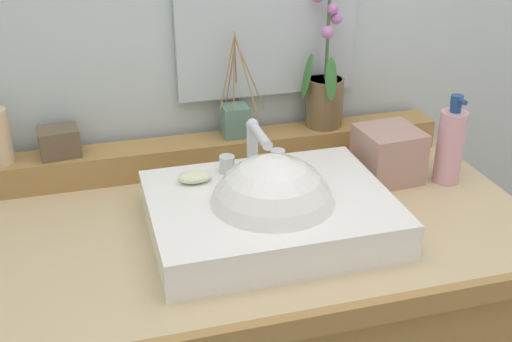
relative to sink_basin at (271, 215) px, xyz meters
The scene contains 8 objects.
back_ledge 0.33m from the sink_basin, 95.20° to the left, with size 1.09×0.09×0.07m, color #A27941.
sink_basin is the anchor object (origin of this frame).
soap_bar 0.18m from the sink_basin, 139.59° to the left, with size 0.07×0.04×0.02m, color beige.
potted_plant 0.43m from the sink_basin, 54.91° to the left, with size 0.12×0.11×0.35m.
reed_diffuser 0.34m from the sink_basin, 87.98° to the left, with size 0.11×0.12×0.25m.
trinket_box 0.51m from the sink_basin, 139.77° to the left, with size 0.09×0.07×0.06m, color brown.
lotion_bottle 0.46m from the sink_basin, 13.20° to the left, with size 0.06×0.06×0.21m.
tissue_box 0.36m from the sink_basin, 25.66° to the left, with size 0.13×0.13×0.12m, color tan.
Camera 1 is at (-0.29, -1.09, 1.53)m, focal length 44.85 mm.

